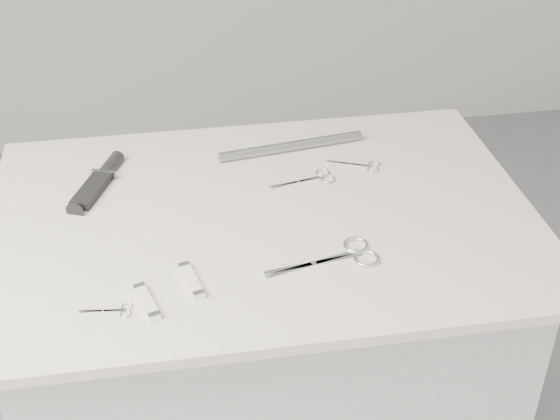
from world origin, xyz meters
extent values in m
cube|color=silver|center=(0.00, 0.00, 0.45)|extent=(0.90, 0.60, 0.90)
cube|color=beige|center=(0.00, 0.00, 0.91)|extent=(1.00, 0.70, 0.02)
cube|color=silver|center=(0.06, -0.16, 0.92)|extent=(0.17, 0.06, 0.00)
cylinder|color=silver|center=(0.06, -0.16, 0.92)|extent=(0.01, 0.01, 0.00)
torus|color=silver|center=(0.14, -0.13, 0.92)|extent=(0.05, 0.05, 0.01)
torus|color=silver|center=(0.15, -0.17, 0.92)|extent=(0.05, 0.05, 0.01)
cube|color=silver|center=(0.08, 0.10, 0.92)|extent=(0.12, 0.04, 0.00)
cylinder|color=silver|center=(0.08, 0.10, 0.92)|extent=(0.01, 0.01, 0.00)
torus|color=silver|center=(0.14, 0.12, 0.92)|extent=(0.03, 0.03, 0.00)
torus|color=silver|center=(0.14, 0.09, 0.92)|extent=(0.03, 0.03, 0.00)
cube|color=silver|center=(0.20, 0.15, 0.92)|extent=(0.09, 0.05, 0.00)
cylinder|color=silver|center=(0.20, 0.15, 0.92)|extent=(0.01, 0.01, 0.00)
torus|color=silver|center=(0.25, 0.14, 0.92)|extent=(0.02, 0.02, 0.00)
torus|color=silver|center=(0.24, 0.12, 0.92)|extent=(0.02, 0.02, 0.00)
cube|color=silver|center=(-0.28, -0.23, 0.92)|extent=(0.07, 0.02, 0.00)
cylinder|color=silver|center=(-0.28, -0.23, 0.92)|extent=(0.00, 0.00, 0.00)
torus|color=silver|center=(-0.25, -0.22, 0.92)|extent=(0.02, 0.02, 0.00)
torus|color=silver|center=(-0.25, -0.24, 0.92)|extent=(0.02, 0.02, 0.00)
cube|color=black|center=(-0.31, 0.12, 0.93)|extent=(0.07, 0.12, 0.01)
cube|color=gray|center=(-0.29, 0.18, 0.93)|extent=(0.04, 0.02, 0.02)
cylinder|color=black|center=(-0.28, 0.21, 0.93)|extent=(0.05, 0.08, 0.02)
cube|color=#EEE5CF|center=(-0.22, -0.22, 0.93)|extent=(0.04, 0.09, 0.01)
cube|color=silver|center=(-0.23, -0.18, 0.93)|extent=(0.02, 0.01, 0.01)
cube|color=silver|center=(-0.21, -0.26, 0.93)|extent=(0.02, 0.01, 0.01)
cube|color=#EEE5CF|center=(-0.14, -0.18, 0.93)|extent=(0.04, 0.09, 0.01)
cube|color=silver|center=(-0.15, -0.14, 0.93)|extent=(0.02, 0.01, 0.01)
cube|color=silver|center=(-0.13, -0.22, 0.93)|extent=(0.02, 0.01, 0.01)
cylinder|color=gray|center=(0.09, 0.22, 0.93)|extent=(0.31, 0.07, 0.02)
camera|label=1|loc=(-0.16, -1.17, 1.72)|focal=50.00mm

